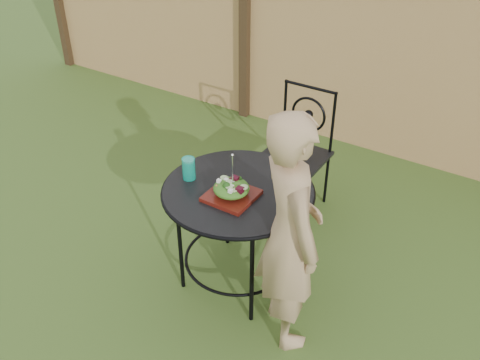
# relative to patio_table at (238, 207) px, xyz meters

# --- Properties ---
(ground) EXTENTS (60.00, 60.00, 0.00)m
(ground) POSITION_rel_patio_table_xyz_m (0.06, -0.10, -0.59)
(ground) COLOR #264315
(ground) RESTS_ON ground
(fence) EXTENTS (8.00, 0.12, 1.90)m
(fence) POSITION_rel_patio_table_xyz_m (0.06, 2.10, 0.36)
(fence) COLOR tan
(fence) RESTS_ON ground
(patio_table) EXTENTS (0.92, 0.92, 0.72)m
(patio_table) POSITION_rel_patio_table_xyz_m (0.00, 0.00, 0.00)
(patio_table) COLOR black
(patio_table) RESTS_ON ground
(patio_chair) EXTENTS (0.46, 0.46, 0.95)m
(patio_chair) POSITION_rel_patio_table_xyz_m (-0.09, 0.95, -0.08)
(patio_chair) COLOR black
(patio_chair) RESTS_ON ground
(diner) EXTENTS (0.62, 0.61, 1.44)m
(diner) POSITION_rel_patio_table_xyz_m (0.46, -0.20, 0.14)
(diner) COLOR tan
(diner) RESTS_ON ground
(salad_plate) EXTENTS (0.27, 0.27, 0.02)m
(salad_plate) POSITION_rel_patio_table_xyz_m (0.02, -0.10, 0.15)
(salad_plate) COLOR #411109
(salad_plate) RESTS_ON patio_table
(salad) EXTENTS (0.21, 0.21, 0.08)m
(salad) POSITION_rel_patio_table_xyz_m (0.02, -0.10, 0.20)
(salad) COLOR #235614
(salad) RESTS_ON salad_plate
(fork) EXTENTS (0.01, 0.01, 0.18)m
(fork) POSITION_rel_patio_table_xyz_m (0.03, -0.10, 0.33)
(fork) COLOR silver
(fork) RESTS_ON salad
(drinking_glass) EXTENTS (0.08, 0.08, 0.14)m
(drinking_glass) POSITION_rel_patio_table_xyz_m (-0.31, -0.07, 0.21)
(drinking_glass) COLOR #0D9B7F
(drinking_glass) RESTS_ON patio_table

